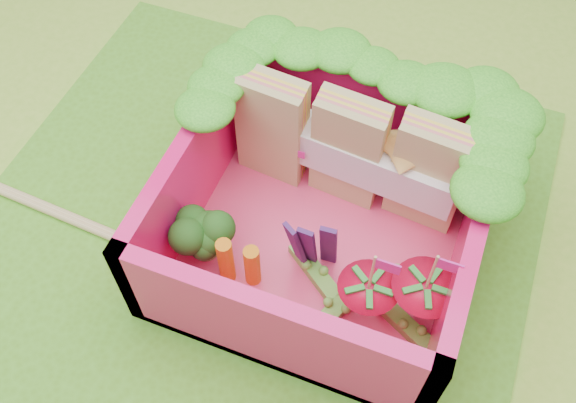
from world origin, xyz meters
The scene contains 13 objects.
ground centered at (0.00, 0.00, 0.00)m, with size 14.00×14.00×0.00m, color #8CC337.
placemat centered at (0.00, 0.00, 0.01)m, with size 2.60×2.60×0.03m, color #57A224.
bento_floor centered at (0.34, 0.06, 0.06)m, with size 1.30×1.30×0.05m, color #E93B6B.
bento_box centered at (0.34, 0.06, 0.31)m, with size 1.30×1.30×0.55m.
lettuce_ruffle centered at (0.34, 0.52, 0.64)m, with size 1.43×0.77×0.11m.
sandwich_stack centered at (0.35, 0.37, 0.36)m, with size 1.08×0.26×0.57m.
broccoli centered at (-0.13, -0.20, 0.27)m, with size 0.32×0.32×0.26m.
carrot_sticks centered at (0.07, -0.27, 0.21)m, with size 0.18×0.10×0.28m.
purple_wedges centered at (0.34, -0.11, 0.27)m, with size 0.19×0.09×0.38m.
strawberry_left centered at (0.63, -0.24, 0.21)m, with size 0.25×0.25×0.49m.
strawberry_right centered at (0.84, -0.17, 0.22)m, with size 0.28×0.28×0.52m.
snap_peas centered at (0.65, -0.16, 0.11)m, with size 0.78×0.54×0.05m.
chopsticks centered at (-1.08, -0.24, 0.05)m, with size 2.43×0.19×0.04m.
Camera 1 is at (0.75, -1.44, 2.61)m, focal length 40.00 mm.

